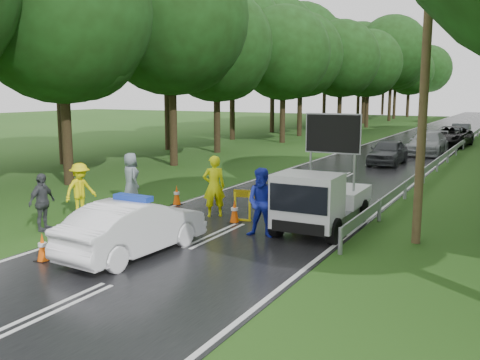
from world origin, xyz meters
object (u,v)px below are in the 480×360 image
Objects in this scene: barrier at (272,199)px; queue_car_second at (428,143)px; work_truck at (320,200)px; officer at (214,186)px; civilian at (263,203)px; queue_car_third at (450,136)px; police_sedan at (134,228)px; queue_car_fourth at (460,132)px; queue_car_first at (388,152)px.

queue_car_second is (1.19, 21.52, -0.03)m from barrier.
work_truck is at bearing -18.50° from barrier.
civilian is at bearing 108.24° from officer.
barrier is at bearing 174.27° from work_truck.
officer reaches higher than queue_car_third.
police_sedan reaches higher than queue_car_third.
queue_car_third is (3.48, 32.14, 0.05)m from police_sedan.
civilian is at bearing -129.61° from work_truck.
queue_car_fourth is (3.48, 38.94, -0.03)m from police_sedan.
queue_car_fourth is (0.18, 34.46, -0.25)m from work_truck.
queue_car_first is (1.68, 20.14, 0.01)m from police_sedan.
police_sedan is at bearing -95.51° from queue_car_second.
queue_car_first is at bearing 95.18° from work_truck.
queue_car_first is at bearing -100.43° from queue_car_second.
queue_car_third is at bearing -139.13° from officer.
work_truck is 2.16× the size of civilian.
work_truck reaches higher than queue_car_fourth.
civilian is at bearing -93.57° from queue_car_fourth.
barrier is at bearing -94.43° from queue_car_fourth.
police_sedan is 1.79× the size of barrier.
civilian is 0.37× the size of queue_car_third.
work_truck is at bearing -84.95° from queue_car_third.
queue_car_first is (-0.45, 17.10, -0.28)m from civilian.
officer reaches higher than queue_car_first.
queue_car_fourth is (0.61, 12.80, -0.07)m from queue_car_second.
queue_car_second is (0.73, 23.10, -0.25)m from civilian.
civilian is 35.93m from queue_car_fourth.
civilian reaches higher than police_sedan.
queue_car_second is at bearing 77.05° from civilian.
officer reaches higher than queue_car_fourth.
queue_car_third is (0.18, 27.66, -0.17)m from work_truck.
queue_car_third reaches higher than queue_car_second.
barrier is at bearing -106.33° from police_sedan.
police_sedan reaches higher than queue_car_fourth.
civilian is (2.50, -1.47, -0.03)m from officer.
civilian is at bearing -88.75° from queue_car_first.
queue_car_second is at bearing -92.65° from police_sedan.
officer is 1.03× the size of civilian.
officer is 0.38× the size of queue_car_third.
barrier is 34.37m from queue_car_fourth.
work_truck is 1.63m from barrier.
police_sedan is 2.12× the size of officer.
civilian reaches higher than queue_car_first.
queue_car_second is at bearing -94.17° from queue_car_fourth.
police_sedan is 1.01× the size of work_truck.
police_sedan is at bearing -96.52° from queue_car_fourth.
queue_car_first is at bearing -91.16° from police_sedan.
queue_car_fourth reaches higher than barrier.
barrier is 2.06m from officer.
officer is (-0.37, 4.52, 0.32)m from police_sedan.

